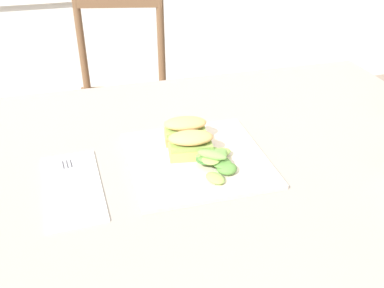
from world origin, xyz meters
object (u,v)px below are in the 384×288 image
Objects in this scene: dining_table at (225,202)px; sandwich_half_front at (191,144)px; sandwich_half_back at (185,129)px; chair_wooden_far at (122,102)px; plate_lunch at (197,159)px; fork_on_napkin at (71,181)px.

dining_table is 0.18m from sandwich_half_front.
dining_table is 0.20m from sandwich_half_back.
dining_table is 0.97m from chair_wooden_far.
plate_lunch is at bearing -178.97° from dining_table.
sandwich_half_front reaches higher than dining_table.
plate_lunch is 2.83× the size of sandwich_half_back.
dining_table is 11.67× the size of sandwich_half_back.
sandwich_half_back is (0.05, -0.88, 0.33)m from chair_wooden_far.
plate_lunch is at bearing -85.81° from sandwich_half_back.
chair_wooden_far is (-0.13, 0.95, -0.16)m from dining_table.
sandwich_half_front is at bearing 130.08° from plate_lunch.
sandwich_half_back is (-0.07, 0.07, 0.17)m from dining_table.
chair_wooden_far is at bearing 77.92° from fork_on_napkin.
sandwich_half_back reaches higher than plate_lunch.
sandwich_half_front is 0.06m from sandwich_half_back.
sandwich_half_back is (0.00, 0.06, 0.00)m from sandwich_half_front.
fork_on_napkin is at bearing -175.40° from sandwich_half_front.
chair_wooden_far is 4.68× the size of fork_on_napkin.
plate_lunch is (-0.07, -0.00, 0.13)m from dining_table.
sandwich_half_front is 1.00× the size of sandwich_half_back.
sandwich_half_back reaches higher than fork_on_napkin.
dining_table is at bearing -82.47° from chair_wooden_far.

